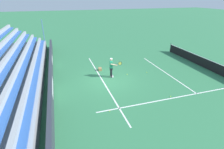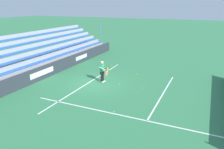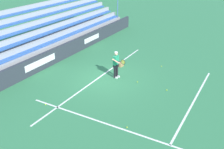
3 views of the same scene
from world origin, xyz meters
name	(u,v)px [view 3 (image 3 of 3)]	position (x,y,z in m)	size (l,w,h in m)	color
ground_plane	(106,79)	(0.00, 0.00, 0.00)	(160.00, 160.00, 0.00)	#337A4C
court_baseline_white	(99,77)	(0.00, -0.50, 0.00)	(12.00, 0.10, 0.01)	white
court_sideline_white	(137,134)	(4.11, 4.00, 0.00)	(0.10, 12.00, 0.01)	white
court_service_line_white	(194,101)	(0.00, 5.50, 0.00)	(8.22, 0.10, 0.01)	white
back_wall_sponsor_board	(50,58)	(-0.01, -4.57, 0.55)	(24.48, 0.25, 1.10)	#2D333D
bleacher_stand	(23,48)	(0.00, -7.20, 0.79)	(23.26, 4.00, 3.85)	#9EA3A8
tennis_player	(116,64)	(-0.51, 0.44, 0.89)	(0.67, 0.97, 1.71)	black
ball_box_cardboard	(120,65)	(-2.25, -0.16, 0.13)	(0.40, 0.30, 0.26)	#A87F51
tennis_ball_far_left	(161,66)	(-3.60, 2.37, 0.03)	(0.07, 0.07, 0.07)	#CCE533
tennis_ball_stray_back	(137,82)	(-0.53, 1.92, 0.03)	(0.07, 0.07, 0.07)	#CCE533
tennis_ball_far_right	(167,90)	(-0.41, 3.83, 0.03)	(0.07, 0.07, 0.07)	#CCE533
tennis_ball_by_box	(46,104)	(4.24, -1.18, 0.03)	(0.07, 0.07, 0.07)	#CCE533
tennis_ball_on_baseline	(127,127)	(3.92, 3.42, 0.03)	(0.07, 0.07, 0.07)	#CCE533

